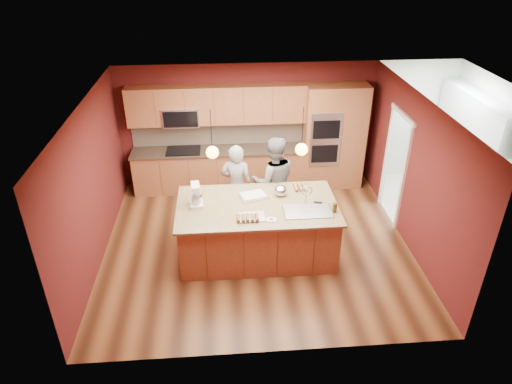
{
  "coord_description": "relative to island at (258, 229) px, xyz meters",
  "views": [
    {
      "loc": [
        -0.56,
        -6.82,
        5.01
      ],
      "look_at": [
        -0.02,
        -0.1,
        1.16
      ],
      "focal_mm": 32.0,
      "sensor_mm": 36.0,
      "label": 1
    }
  ],
  "objects": [
    {
      "name": "wall_right",
      "position": [
        2.75,
        0.26,
        0.84
      ],
      "size": [
        0.0,
        5.0,
        5.0
      ],
      "primitive_type": "plane",
      "rotation": [
        1.57,
        0.0,
        -1.57
      ],
      "color": "#541817",
      "rests_on": "ground"
    },
    {
      "name": "cupcakes_rack",
      "position": [
        -0.21,
        -0.45,
        0.54
      ],
      "size": [
        0.37,
        0.22,
        0.07
      ],
      "primitive_type": null,
      "color": "tan",
      "rests_on": "island"
    },
    {
      "name": "washer",
      "position": [
        4.23,
        1.14,
        0.02
      ],
      "size": [
        0.75,
        0.77,
        1.07
      ],
      "primitive_type": "cube",
      "rotation": [
        0.0,
        0.0,
        0.14
      ],
      "color": "white",
      "rests_on": "floor"
    },
    {
      "name": "doorway_trim",
      "position": [
        2.73,
        1.06,
        0.54
      ],
      "size": [
        0.08,
        1.11,
        2.2
      ],
      "primitive_type": null,
      "color": "white",
      "rests_on": "wall_right"
    },
    {
      "name": "pendant_right",
      "position": [
        0.69,
        0.0,
        1.49
      ],
      "size": [
        0.2,
        0.2,
        0.8
      ],
      "color": "black",
      "rests_on": "ceiling"
    },
    {
      "name": "laundry_room",
      "position": [
        4.35,
        1.46,
        1.44
      ],
      "size": [
        2.6,
        2.7,
        2.7
      ],
      "color": "silver",
      "rests_on": "ground"
    },
    {
      "name": "dryer",
      "position": [
        4.17,
        1.89,
        0.01
      ],
      "size": [
        0.73,
        0.75,
        1.04
      ],
      "primitive_type": "cube",
      "rotation": [
        0.0,
        0.0,
        -0.13
      ],
      "color": "white",
      "rests_on": "floor"
    },
    {
      "name": "cupcakes_right",
      "position": [
        0.8,
        0.51,
        0.52
      ],
      "size": [
        0.23,
        0.3,
        0.07
      ],
      "primitive_type": null,
      "color": "tan",
      "rests_on": "island"
    },
    {
      "name": "tumbler",
      "position": [
        1.23,
        -0.32,
        0.57
      ],
      "size": [
        0.08,
        0.08,
        0.16
      ],
      "primitive_type": "cylinder",
      "color": "#3E290B",
      "rests_on": "island"
    },
    {
      "name": "ceiling",
      "position": [
        0.0,
        0.26,
        2.19
      ],
      "size": [
        5.5,
        5.5,
        0.0
      ],
      "primitive_type": "plane",
      "rotation": [
        3.14,
        0.0,
        0.0
      ],
      "color": "white",
      "rests_on": "ground"
    },
    {
      "name": "oven_column",
      "position": [
        1.85,
        2.46,
        0.64
      ],
      "size": [
        1.3,
        0.62,
        2.3
      ],
      "color": "brown",
      "rests_on": "floor"
    },
    {
      "name": "wall_back",
      "position": [
        0.0,
        2.76,
        0.84
      ],
      "size": [
        5.5,
        0.0,
        5.5
      ],
      "primitive_type": "plane",
      "rotation": [
        1.57,
        0.0,
        0.0
      ],
      "color": "#541817",
      "rests_on": "ground"
    },
    {
      "name": "wall_front",
      "position": [
        0.0,
        -2.24,
        0.84
      ],
      "size": [
        5.5,
        0.0,
        5.5
      ],
      "primitive_type": "plane",
      "rotation": [
        -1.57,
        0.0,
        0.0
      ],
      "color": "#541817",
      "rests_on": "ground"
    },
    {
      "name": "island",
      "position": [
        0.0,
        0.0,
        0.0
      ],
      "size": [
        2.72,
        1.52,
        1.38
      ],
      "color": "brown",
      "rests_on": "floor"
    },
    {
      "name": "cabinet_run",
      "position": [
        -0.68,
        2.51,
        0.47
      ],
      "size": [
        3.74,
        0.64,
        2.3
      ],
      "color": "brown",
      "rests_on": "floor"
    },
    {
      "name": "wall_left",
      "position": [
        -2.75,
        0.26,
        0.84
      ],
      "size": [
        0.0,
        5.0,
        5.0
      ],
      "primitive_type": "plane",
      "rotation": [
        1.57,
        0.0,
        1.57
      ],
      "color": "#541817",
      "rests_on": "ground"
    },
    {
      "name": "person_left",
      "position": [
        -0.33,
        1.01,
        0.32
      ],
      "size": [
        0.68,
        0.52,
        1.66
      ],
      "primitive_type": "imported",
      "rotation": [
        0.0,
        0.0,
        2.93
      ],
      "color": "black",
      "rests_on": "floor"
    },
    {
      "name": "pendant_left",
      "position": [
        -0.72,
        0.0,
        1.49
      ],
      "size": [
        0.2,
        0.2,
        0.8
      ],
      "color": "black",
      "rests_on": "ceiling"
    },
    {
      "name": "mixing_bowl",
      "position": [
        0.42,
        0.29,
        0.58
      ],
      "size": [
        0.23,
        0.23,
        0.2
      ],
      "primitive_type": "ellipsoid",
      "color": "silver",
      "rests_on": "island"
    },
    {
      "name": "stand_mixer",
      "position": [
        -1.03,
        0.07,
        0.66
      ],
      "size": [
        0.24,
        0.31,
        0.4
      ],
      "rotation": [
        0.0,
        0.0,
        0.1
      ],
      "color": "white",
      "rests_on": "island"
    },
    {
      "name": "plate",
      "position": [
        0.17,
        -0.49,
        0.5
      ],
      "size": [
        0.17,
        0.17,
        0.01
      ],
      "primitive_type": "cylinder",
      "color": "silver",
      "rests_on": "island"
    },
    {
      "name": "sheet_cake",
      "position": [
        -0.06,
        0.28,
        0.51
      ],
      "size": [
        0.56,
        0.48,
        0.05
      ],
      "rotation": [
        0.0,
        0.0,
        0.3
      ],
      "color": "silver",
      "rests_on": "island"
    },
    {
      "name": "cooling_rack",
      "position": [
        -0.14,
        -0.38,
        0.5
      ],
      "size": [
        0.44,
        0.33,
        0.02
      ],
      "primitive_type": "cube",
      "rotation": [
        0.0,
        0.0,
        0.05
      ],
      "color": "silver",
      "rests_on": "island"
    },
    {
      "name": "person_right",
      "position": [
        0.38,
        1.01,
        0.38
      ],
      "size": [
        0.91,
        0.72,
        1.79
      ],
      "primitive_type": "imported",
      "rotation": [
        0.0,
        0.0,
        3.2
      ],
      "color": "gray",
      "rests_on": "floor"
    },
    {
      "name": "phone",
      "position": [
        1.02,
        -0.02,
        0.5
      ],
      "size": [
        0.16,
        0.11,
        0.01
      ],
      "primitive_type": "cube",
      "rotation": [
        0.0,
        0.0,
        -0.24
      ],
      "color": "black",
      "rests_on": "island"
    },
    {
      "name": "cupcakes_left",
      "position": [
        -1.02,
        0.44,
        0.53
      ],
      "size": [
        0.16,
        0.24,
        0.07
      ],
      "primitive_type": null,
      "color": "tan",
      "rests_on": "island"
    },
    {
      "name": "floor",
      "position": [
        0.0,
        0.26,
        -0.51
      ],
      "size": [
        5.5,
        5.5,
        0.0
      ],
      "primitive_type": "plane",
      "color": "#402212",
      "rests_on": "ground"
    }
  ]
}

